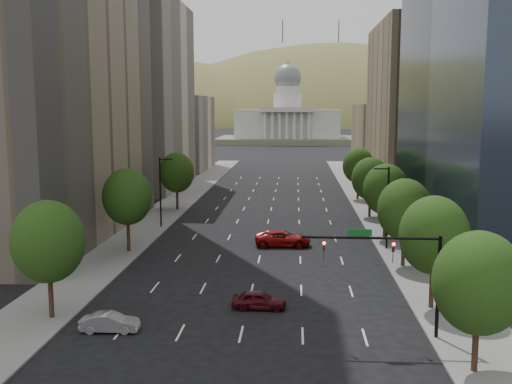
% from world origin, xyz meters
% --- Properties ---
extents(sidewalk_left, '(6.00, 200.00, 0.15)m').
position_xyz_m(sidewalk_left, '(-15.50, 60.00, 0.07)').
color(sidewalk_left, slate).
rests_on(sidewalk_left, ground).
extents(sidewalk_right, '(6.00, 200.00, 0.15)m').
position_xyz_m(sidewalk_right, '(15.50, 60.00, 0.07)').
color(sidewalk_right, slate).
rests_on(sidewalk_right, ground).
extents(midrise_cream_left, '(14.00, 30.00, 35.00)m').
position_xyz_m(midrise_cream_left, '(-25.00, 103.00, 17.50)').
color(midrise_cream_left, beige).
rests_on(midrise_cream_left, ground).
extents(filler_left, '(14.00, 26.00, 18.00)m').
position_xyz_m(filler_left, '(-25.00, 136.00, 9.00)').
color(filler_left, beige).
rests_on(filler_left, ground).
extents(parking_tan_right, '(14.00, 30.00, 30.00)m').
position_xyz_m(parking_tan_right, '(25.00, 100.00, 15.00)').
color(parking_tan_right, '#8C7759').
rests_on(parking_tan_right, ground).
extents(filler_right, '(14.00, 26.00, 16.00)m').
position_xyz_m(filler_right, '(25.00, 133.00, 8.00)').
color(filler_right, '#8C7759').
rests_on(filler_right, ground).
extents(tree_right_0, '(5.20, 5.20, 8.39)m').
position_xyz_m(tree_right_0, '(14.00, 25.00, 5.39)').
color(tree_right_0, '#382316').
rests_on(tree_right_0, ground).
extents(tree_right_1, '(5.20, 5.20, 8.75)m').
position_xyz_m(tree_right_1, '(14.00, 36.00, 5.75)').
color(tree_right_1, '#382316').
rests_on(tree_right_1, ground).
extents(tree_right_2, '(5.20, 5.20, 8.61)m').
position_xyz_m(tree_right_2, '(14.00, 48.00, 5.60)').
color(tree_right_2, '#382316').
rests_on(tree_right_2, ground).
extents(tree_right_3, '(5.20, 5.20, 8.89)m').
position_xyz_m(tree_right_3, '(14.00, 60.00, 5.89)').
color(tree_right_3, '#382316').
rests_on(tree_right_3, ground).
extents(tree_right_4, '(5.20, 5.20, 8.46)m').
position_xyz_m(tree_right_4, '(14.00, 74.00, 5.46)').
color(tree_right_4, '#382316').
rests_on(tree_right_4, ground).
extents(tree_right_5, '(5.20, 5.20, 8.75)m').
position_xyz_m(tree_right_5, '(14.00, 90.00, 5.75)').
color(tree_right_5, '#382316').
rests_on(tree_right_5, ground).
extents(tree_left_0, '(5.20, 5.20, 8.75)m').
position_xyz_m(tree_left_0, '(-14.00, 32.00, 5.75)').
color(tree_left_0, '#382316').
rests_on(tree_left_0, ground).
extents(tree_left_1, '(5.20, 5.20, 8.97)m').
position_xyz_m(tree_left_1, '(-14.00, 52.00, 5.96)').
color(tree_left_1, '#382316').
rests_on(tree_left_1, ground).
extents(tree_left_2, '(5.20, 5.20, 8.68)m').
position_xyz_m(tree_left_2, '(-14.00, 78.00, 5.68)').
color(tree_left_2, '#382316').
rests_on(tree_left_2, ground).
extents(streetlight_rn, '(1.70, 0.20, 9.00)m').
position_xyz_m(streetlight_rn, '(13.44, 55.00, 4.84)').
color(streetlight_rn, black).
rests_on(streetlight_rn, ground).
extents(streetlight_ln, '(1.70, 0.20, 9.00)m').
position_xyz_m(streetlight_ln, '(-13.44, 65.00, 4.84)').
color(streetlight_ln, black).
rests_on(streetlight_ln, ground).
extents(traffic_signal, '(9.12, 0.40, 7.38)m').
position_xyz_m(traffic_signal, '(10.53, 30.00, 5.17)').
color(traffic_signal, black).
rests_on(traffic_signal, ground).
extents(capitol, '(60.00, 40.00, 35.20)m').
position_xyz_m(capitol, '(0.00, 249.71, 8.58)').
color(capitol, '#596647').
rests_on(capitol, ground).
extents(foothills, '(720.00, 413.00, 263.00)m').
position_xyz_m(foothills, '(34.67, 599.39, -37.78)').
color(foothills, olive).
rests_on(foothills, ground).
extents(car_maroon, '(4.16, 1.68, 1.42)m').
position_xyz_m(car_maroon, '(0.90, 35.15, 0.71)').
color(car_maroon, '#430B12').
rests_on(car_maroon, ground).
extents(car_silver, '(4.07, 1.58, 1.32)m').
position_xyz_m(car_silver, '(-9.00, 29.86, 0.66)').
color(car_silver, '#939297').
rests_on(car_silver, ground).
extents(car_red_far, '(6.28, 3.10, 1.71)m').
position_xyz_m(car_red_far, '(2.26, 55.95, 0.86)').
color(car_red_far, maroon).
rests_on(car_red_far, ground).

